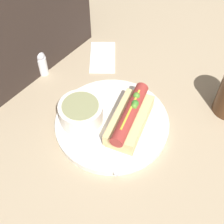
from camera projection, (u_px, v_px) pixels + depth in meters
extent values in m
plane|color=tan|center=(112.00, 125.00, 0.72)|extent=(4.00, 4.00, 0.00)
cylinder|color=white|center=(112.00, 123.00, 0.72)|extent=(0.26, 0.26, 0.02)
cube|color=#E5C17F|center=(130.00, 120.00, 0.69)|extent=(0.16, 0.11, 0.04)
cylinder|color=#9E332D|center=(130.00, 113.00, 0.67)|extent=(0.17, 0.07, 0.03)
sphere|color=#518C2D|center=(136.00, 96.00, 0.68)|extent=(0.02, 0.02, 0.02)
sphere|color=#387A28|center=(135.00, 103.00, 0.67)|extent=(0.02, 0.02, 0.02)
sphere|color=#518C2D|center=(134.00, 106.00, 0.66)|extent=(0.01, 0.01, 0.01)
cylinder|color=gold|center=(130.00, 109.00, 0.66)|extent=(0.11, 0.04, 0.01)
cylinder|color=silver|center=(81.00, 113.00, 0.70)|extent=(0.10, 0.10, 0.05)
cylinder|color=#8C8E60|center=(80.00, 107.00, 0.68)|extent=(0.08, 0.08, 0.01)
cube|color=#B7B7BC|center=(104.00, 149.00, 0.66)|extent=(0.07, 0.12, 0.00)
ellipsoid|color=#B7B7BC|center=(90.00, 119.00, 0.71)|extent=(0.04, 0.04, 0.01)
cube|color=white|center=(103.00, 57.00, 0.86)|extent=(0.14, 0.13, 0.01)
cylinder|color=silver|center=(42.00, 66.00, 0.81)|extent=(0.03, 0.03, 0.05)
sphere|color=silver|center=(40.00, 56.00, 0.78)|extent=(0.02, 0.02, 0.02)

